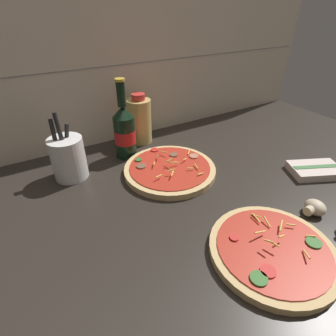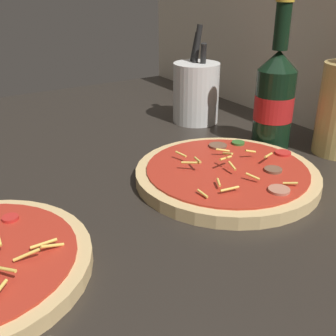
{
  "view_description": "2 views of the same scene",
  "coord_description": "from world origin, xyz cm",
  "px_view_note": "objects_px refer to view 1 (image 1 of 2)",
  "views": [
    {
      "loc": [
        -44.04,
        -45.88,
        48.9
      ],
      "look_at": [
        -12.18,
        8.33,
        8.49
      ],
      "focal_mm": 28.0,
      "sensor_mm": 36.0,
      "label": 1
    },
    {
      "loc": [
        37.5,
        -26.19,
        32.35
      ],
      "look_at": [
        -11.22,
        4.78,
        5.86
      ],
      "focal_mm": 45.0,
      "sensor_mm": 36.0,
      "label": 2
    }
  ],
  "objects_px": {
    "beer_bottle": "(125,131)",
    "utensil_crock": "(68,158)",
    "dish_towel": "(315,170)",
    "pizza_far": "(170,169)",
    "oil_bottle": "(140,120)",
    "pizza_near": "(272,251)",
    "mushroom_left": "(315,208)"
  },
  "relations": [
    {
      "from": "beer_bottle",
      "to": "utensil_crock",
      "type": "distance_m",
      "value": 0.2
    },
    {
      "from": "beer_bottle",
      "to": "dish_towel",
      "type": "xyz_separation_m",
      "value": [
        0.47,
        -0.41,
        -0.08
      ]
    },
    {
      "from": "pizza_far",
      "to": "utensil_crock",
      "type": "distance_m",
      "value": 0.31
    },
    {
      "from": "oil_bottle",
      "to": "pizza_near",
      "type": "bearing_deg",
      "value": -89.08
    },
    {
      "from": "beer_bottle",
      "to": "oil_bottle",
      "type": "distance_m",
      "value": 0.12
    },
    {
      "from": "oil_bottle",
      "to": "pizza_far",
      "type": "bearing_deg",
      "value": -93.72
    },
    {
      "from": "dish_towel",
      "to": "mushroom_left",
      "type": "bearing_deg",
      "value": -146.72
    },
    {
      "from": "oil_bottle",
      "to": "mushroom_left",
      "type": "height_order",
      "value": "oil_bottle"
    },
    {
      "from": "beer_bottle",
      "to": "pizza_near",
      "type": "bearing_deg",
      "value": -79.62
    },
    {
      "from": "mushroom_left",
      "to": "dish_towel",
      "type": "bearing_deg",
      "value": 33.28
    },
    {
      "from": "pizza_near",
      "to": "oil_bottle",
      "type": "xyz_separation_m",
      "value": [
        -0.01,
        0.63,
        0.07
      ]
    },
    {
      "from": "dish_towel",
      "to": "pizza_far",
      "type": "bearing_deg",
      "value": 148.84
    },
    {
      "from": "mushroom_left",
      "to": "dish_towel",
      "type": "height_order",
      "value": "mushroom_left"
    },
    {
      "from": "utensil_crock",
      "to": "pizza_near",
      "type": "bearing_deg",
      "value": -60.17
    },
    {
      "from": "mushroom_left",
      "to": "pizza_near",
      "type": "bearing_deg",
      "value": -169.71
    },
    {
      "from": "pizza_near",
      "to": "dish_towel",
      "type": "xyz_separation_m",
      "value": [
        0.37,
        0.15,
        0.0
      ]
    },
    {
      "from": "oil_bottle",
      "to": "utensil_crock",
      "type": "height_order",
      "value": "utensil_crock"
    },
    {
      "from": "beer_bottle",
      "to": "mushroom_left",
      "type": "bearing_deg",
      "value": -60.43
    },
    {
      "from": "utensil_crock",
      "to": "dish_towel",
      "type": "distance_m",
      "value": 0.77
    },
    {
      "from": "oil_bottle",
      "to": "mushroom_left",
      "type": "relative_size",
      "value": 3.3
    },
    {
      "from": "pizza_far",
      "to": "oil_bottle",
      "type": "height_order",
      "value": "oil_bottle"
    },
    {
      "from": "pizza_near",
      "to": "beer_bottle",
      "type": "xyz_separation_m",
      "value": [
        -0.1,
        0.56,
        0.08
      ]
    },
    {
      "from": "mushroom_left",
      "to": "dish_towel",
      "type": "relative_size",
      "value": 0.31
    },
    {
      "from": "beer_bottle",
      "to": "oil_bottle",
      "type": "xyz_separation_m",
      "value": [
        0.09,
        0.08,
        -0.01
      ]
    },
    {
      "from": "pizza_far",
      "to": "oil_bottle",
      "type": "relative_size",
      "value": 1.55
    },
    {
      "from": "oil_bottle",
      "to": "mushroom_left",
      "type": "distance_m",
      "value": 0.64
    },
    {
      "from": "pizza_far",
      "to": "beer_bottle",
      "type": "relative_size",
      "value": 1.08
    },
    {
      "from": "pizza_far",
      "to": "dish_towel",
      "type": "xyz_separation_m",
      "value": [
        0.39,
        -0.24,
        0.0
      ]
    },
    {
      "from": "pizza_near",
      "to": "mushroom_left",
      "type": "relative_size",
      "value": 4.79
    },
    {
      "from": "beer_bottle",
      "to": "utensil_crock",
      "type": "relative_size",
      "value": 1.29
    },
    {
      "from": "pizza_near",
      "to": "beer_bottle",
      "type": "height_order",
      "value": "beer_bottle"
    },
    {
      "from": "pizza_near",
      "to": "utensil_crock",
      "type": "height_order",
      "value": "utensil_crock"
    }
  ]
}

